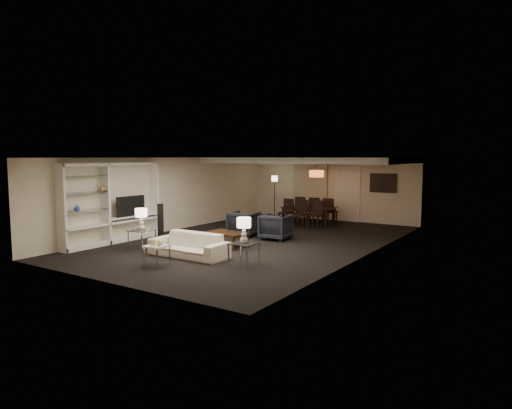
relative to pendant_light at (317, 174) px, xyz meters
The scene contains 35 objects.
floor 4.00m from the pendant_light, 94.90° to the right, with size 11.00×11.00×0.00m, color black.
ceiling 3.56m from the pendant_light, 94.90° to the right, with size 7.00×11.00×0.02m, color silver.
wall_back 2.13m from the pendant_light, 98.53° to the left, with size 7.00×0.02×2.50m, color beige.
wall_front 9.03m from the pendant_light, 91.91° to the right, with size 7.00×0.02×2.50m, color beige.
wall_left 5.21m from the pendant_light, 137.35° to the right, with size 0.02×11.00×2.50m, color beige.
wall_right 4.79m from the pendant_light, 47.56° to the right, with size 0.02×11.00×2.50m, color beige.
ceiling_soffit 0.57m from the pendant_light, behind, with size 7.00×4.00×0.20m, color silver.
curtains 2.38m from the pendant_light, 122.01° to the left, with size 1.50×0.12×2.40m, color beige.
door 2.19m from the pendant_light, 78.52° to the left, with size 0.90×0.05×2.10m, color silver.
painting 2.69m from the pendant_light, 47.44° to the left, with size 0.95×0.04×0.65m, color #142D38.
media_unit 7.13m from the pendant_light, 120.62° to the right, with size 0.38×3.40×2.35m, color white, non-canonical shape.
pendant_light is the anchor object (origin of this frame).
sofa 6.53m from the pendant_light, 94.43° to the right, with size 2.09×0.82×0.61m, color beige.
coffee_table 5.04m from the pendant_light, 95.92° to the right, with size 1.15×0.67×0.41m, color black, non-canonical shape.
armchair_left 3.55m from the pendant_light, 109.88° to the right, with size 0.83×0.86×0.78m, color black.
armchair_right 3.38m from the pendant_light, 87.88° to the right, with size 0.83×0.86×0.78m, color black.
side_table_left 6.88m from the pendant_light, 109.13° to the right, with size 0.57×0.57×0.54m, color silver, non-canonical shape.
side_table_right 6.64m from the pendant_light, 79.14° to the right, with size 0.57×0.57×0.54m, color white, non-canonical shape.
table_lamp_left 6.77m from the pendant_light, 109.13° to the right, with size 0.33×0.33×0.59m, color beige, non-canonical shape.
table_lamp_right 6.52m from the pendant_light, 79.14° to the right, with size 0.33×0.33×0.59m, color beige, non-canonical shape.
marble_table 7.62m from the pendant_light, 93.77° to the right, with size 0.48×0.48×0.48m, color white, non-canonical shape.
gold_gourd_a 7.56m from the pendant_light, 94.54° to the right, with size 0.15×0.15×0.15m, color #E2C477.
gold_gourd_b 7.55m from the pendant_light, 93.00° to the right, with size 0.13×0.13×0.13m, color #E5BA79.
television 6.65m from the pendant_light, 122.87° to the right, with size 0.14×1.05×0.60m, color black.
vase_blue 8.17m from the pendant_light, 116.36° to the right, with size 0.18×0.18×0.18m, color #254BA3.
vase_amber 7.39m from the pendant_light, 119.26° to the right, with size 0.15×0.15×0.16m, color gold.
floor_speaker 6.09m from the pendant_light, 112.88° to the right, with size 0.13×0.13×1.18m, color black.
dining_table 1.68m from the pendant_light, 147.17° to the left, with size 1.88×1.05×0.66m, color black.
chair_nl 1.81m from the pendant_light, 161.51° to the right, with size 0.45×0.45×0.98m, color black, non-canonical shape.
chair_nm 1.54m from the pendant_light, 142.35° to the right, with size 0.45×0.45×0.98m, color black, non-canonical shape.
chair_nr 1.48m from the pendant_light, 68.26° to the right, with size 0.45×0.45×0.98m, color black, non-canonical shape.
chair_fl 2.01m from the pendant_light, 138.22° to the left, with size 0.45×0.45×0.98m, color black, non-canonical shape.
chair_fm 1.77m from the pendant_light, 115.87° to the left, with size 0.45×0.45×0.98m, color black, non-canonical shape.
chair_fr 1.72m from the pendant_light, 81.51° to the left, with size 0.45×0.45×0.98m, color black, non-canonical shape.
floor_lamp 2.93m from the pendant_light, 154.38° to the left, with size 0.25×0.25×1.75m, color black, non-canonical shape.
Camera 1 is at (7.46, -11.36, 2.53)m, focal length 32.00 mm.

